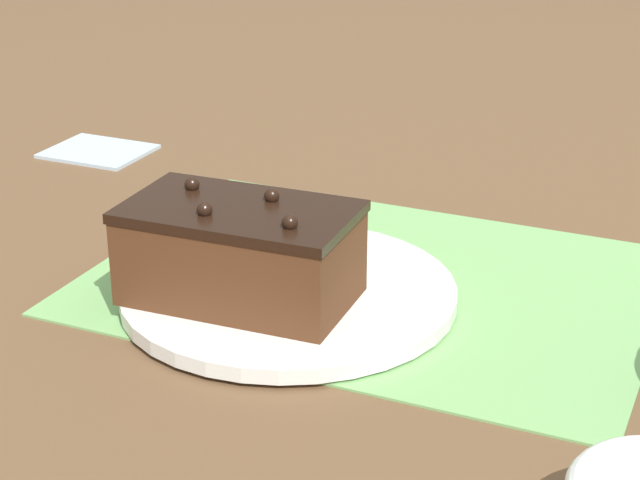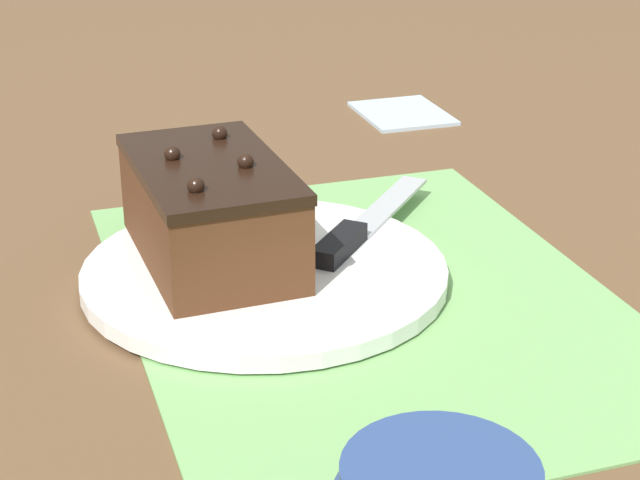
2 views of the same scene
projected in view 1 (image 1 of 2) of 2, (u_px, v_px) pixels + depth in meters
ground_plane at (374, 282)px, 0.89m from camera, size 3.00×3.00×0.00m
placemat_woven at (374, 280)px, 0.89m from camera, size 0.46×0.34×0.00m
cake_plate at (289, 292)px, 0.85m from camera, size 0.27×0.27×0.01m
chocolate_cake at (240, 252)px, 0.82m from camera, size 0.18×0.11×0.08m
serving_knife at (300, 238)px, 0.93m from camera, size 0.16×0.15×0.01m
folded_napkin at (98, 150)px, 1.21m from camera, size 0.11×0.09×0.01m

